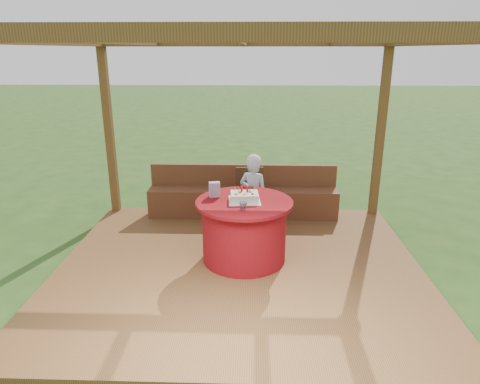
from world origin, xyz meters
The scene contains 10 objects.
ground centered at (0.00, 0.00, 0.00)m, with size 60.00×60.00×0.00m, color #244416.
deck centered at (0.00, 0.00, 0.06)m, with size 4.50×4.00×0.12m, color brown.
pergola centered at (0.00, 0.00, 2.41)m, with size 4.50×4.00×2.72m.
bench centered at (0.00, 1.72, 0.38)m, with size 3.00×0.42×0.80m.
table centered at (0.06, 0.17, 0.52)m, with size 1.20×1.20×0.79m.
chair centered at (0.11, 1.35, 0.60)m, with size 0.45×0.45×0.87m.
elderly_woman centered at (0.17, 1.03, 0.72)m, with size 0.48×0.40×1.17m.
birthday_cake centered at (0.06, 0.18, 0.96)m, with size 0.41×0.41×0.18m.
gift_bag centered at (-0.32, 0.32, 1.01)m, with size 0.13×0.09×0.19m, color #C781A9.
drinking_glass centered at (0.05, -0.12, 0.95)m, with size 0.09×0.09×0.08m, color white.
Camera 1 is at (0.17, -4.77, 2.68)m, focal length 32.00 mm.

